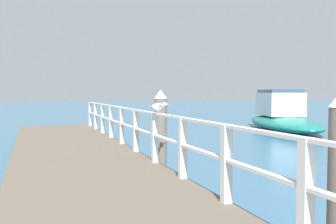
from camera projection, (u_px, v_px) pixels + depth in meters
pier_deck at (82, 170)px, 8.36m from camera, size 2.92×18.80×0.44m
pier_railing at (144, 128)px, 8.77m from camera, size 0.12×17.32×1.02m
dock_piling_far at (161, 132)px, 8.91m from camera, size 0.29×0.29×1.94m
seagull_foreground at (158, 106)px, 7.82m from camera, size 0.46×0.24×0.21m
boat_1 at (282, 117)px, 19.56m from camera, size 4.92×8.34×2.01m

